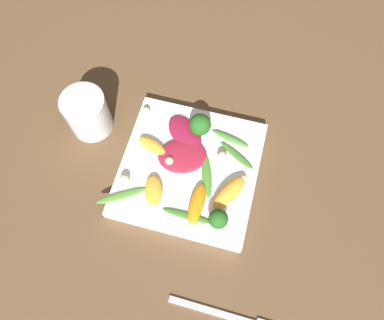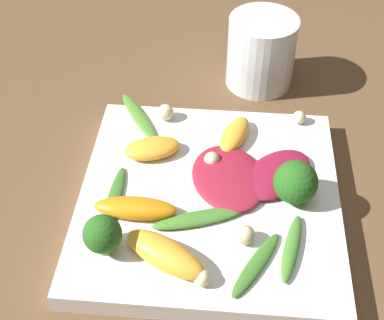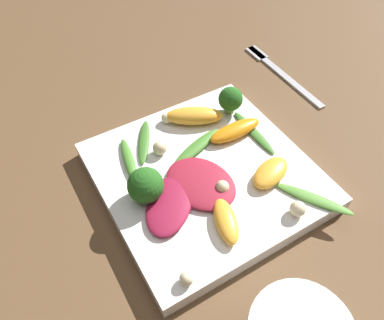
{
  "view_description": "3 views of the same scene",
  "coord_description": "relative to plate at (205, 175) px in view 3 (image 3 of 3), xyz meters",
  "views": [
    {
      "loc": [
        -0.07,
        0.25,
        0.66
      ],
      "look_at": [
        -0.0,
        -0.01,
        0.03
      ],
      "focal_mm": 35.0,
      "sensor_mm": 36.0,
      "label": 1
    },
    {
      "loc": [
        -0.34,
        -0.01,
        0.41
      ],
      "look_at": [
        0.02,
        0.02,
        0.05
      ],
      "focal_mm": 50.0,
      "sensor_mm": 36.0,
      "label": 2
    },
    {
      "loc": [
        0.24,
        -0.16,
        0.38
      ],
      "look_at": [
        -0.02,
        -0.01,
        0.03
      ],
      "focal_mm": 35.0,
      "sensor_mm": 36.0,
      "label": 3
    }
  ],
  "objects": [
    {
      "name": "macadamia_nut_1",
      "position": [
        -0.1,
        0.0,
        0.02
      ],
      "size": [
        0.01,
        0.01,
        0.01
      ],
      "color": "beige",
      "rests_on": "plate"
    },
    {
      "name": "broccoli_floret_1",
      "position": [
        -0.0,
        -0.08,
        0.03
      ],
      "size": [
        0.04,
        0.04,
        0.04
      ],
      "color": "#84AD5B",
      "rests_on": "plate"
    },
    {
      "name": "macadamia_nut_3",
      "position": [
        0.04,
        -0.0,
        0.02
      ],
      "size": [
        0.02,
        0.02,
        0.02
      ],
      "color": "beige",
      "rests_on": "plate"
    },
    {
      "name": "macadamia_nut_0",
      "position": [
        0.11,
        0.05,
        0.02
      ],
      "size": [
        0.02,
        0.02,
        0.02
      ],
      "color": "beige",
      "rests_on": "plate"
    },
    {
      "name": "orange_segment_3",
      "position": [
        -0.08,
        0.03,
        0.02
      ],
      "size": [
        0.06,
        0.08,
        0.02
      ],
      "color": "#FCAD33",
      "rests_on": "plate"
    },
    {
      "name": "broccoli_floret_0",
      "position": [
        -0.07,
        0.09,
        0.03
      ],
      "size": [
        0.03,
        0.03,
        0.04
      ],
      "color": "#84AD5B",
      "rests_on": "plate"
    },
    {
      "name": "macadamia_nut_2",
      "position": [
        0.11,
        -0.09,
        0.02
      ],
      "size": [
        0.01,
        0.01,
        0.01
      ],
      "color": "beige",
      "rests_on": "plate"
    },
    {
      "name": "macadamia_nut_4",
      "position": [
        -0.05,
        -0.03,
        0.02
      ],
      "size": [
        0.02,
        0.02,
        0.02
      ],
      "color": "beige",
      "rests_on": "plate"
    },
    {
      "name": "plate",
      "position": [
        0.0,
        0.0,
        0.0
      ],
      "size": [
        0.25,
        0.25,
        0.02
      ],
      "color": "white",
      "rests_on": "ground_plane"
    },
    {
      "name": "orange_segment_1",
      "position": [
        0.08,
        -0.02,
        0.02
      ],
      "size": [
        0.06,
        0.04,
        0.02
      ],
      "color": "#FCAD33",
      "rests_on": "plate"
    },
    {
      "name": "arugula_sprig_3",
      "position": [
        -0.06,
        -0.08,
        0.01
      ],
      "size": [
        0.08,
        0.03,
        0.01
      ],
      "color": "#47842D",
      "rests_on": "plate"
    },
    {
      "name": "ground_plane",
      "position": [
        0.0,
        0.0,
        -0.01
      ],
      "size": [
        2.4,
        2.4,
        0.0
      ],
      "primitive_type": "plane",
      "color": "brown"
    },
    {
      "name": "arugula_sprig_4",
      "position": [
        -0.02,
        0.09,
        0.01
      ],
      "size": [
        0.09,
        0.02,
        0.0
      ],
      "color": "#3D7528",
      "rests_on": "plate"
    },
    {
      "name": "arugula_sprig_1",
      "position": [
        0.1,
        0.08,
        0.01
      ],
      "size": [
        0.09,
        0.06,
        0.01
      ],
      "color": "#518E33",
      "rests_on": "plate"
    },
    {
      "name": "fork",
      "position": [
        -0.14,
        0.23,
        -0.01
      ],
      "size": [
        0.19,
        0.02,
        0.01
      ],
      "color": "#B2B2B7",
      "rests_on": "ground_plane"
    },
    {
      "name": "orange_segment_0",
      "position": [
        0.05,
        0.06,
        0.02
      ],
      "size": [
        0.05,
        0.06,
        0.02
      ],
      "color": "#FCAD33",
      "rests_on": "plate"
    },
    {
      "name": "radicchio_leaf_0",
      "position": [
        0.03,
        -0.06,
        0.02
      ],
      "size": [
        0.1,
        0.09,
        0.01
      ],
      "color": "maroon",
      "rests_on": "plate"
    },
    {
      "name": "orange_segment_2",
      "position": [
        -0.03,
        0.07,
        0.02
      ],
      "size": [
        0.03,
        0.08,
        0.02
      ],
      "color": "orange",
      "rests_on": "plate"
    },
    {
      "name": "radicchio_leaf_1",
      "position": [
        0.02,
        -0.02,
        0.02
      ],
      "size": [
        0.11,
        0.09,
        0.01
      ],
      "color": "maroon",
      "rests_on": "plate"
    },
    {
      "name": "arugula_sprig_2",
      "position": [
        -0.04,
        0.01,
        0.01
      ],
      "size": [
        0.04,
        0.09,
        0.01
      ],
      "color": "#47842D",
      "rests_on": "plate"
    },
    {
      "name": "arugula_sprig_0",
      "position": [
        -0.08,
        -0.04,
        0.01
      ],
      "size": [
        0.07,
        0.05,
        0.01
      ],
      "color": "#3D7528",
      "rests_on": "plate"
    }
  ]
}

